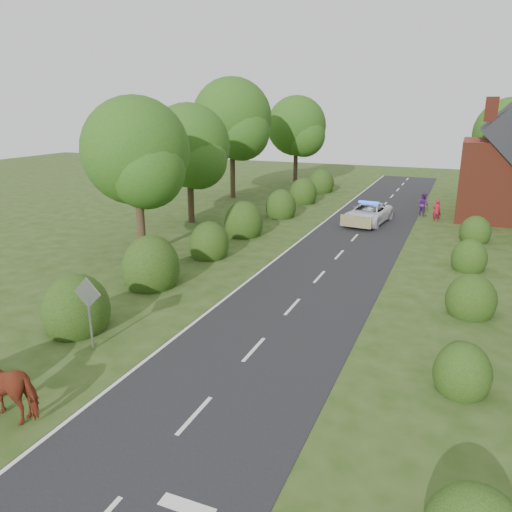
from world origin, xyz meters
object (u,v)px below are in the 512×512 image
at_px(road_sign, 88,303).
at_px(pedestrian_purple, 423,204).
at_px(cow, 13,387).
at_px(pedestrian_red, 437,211).
at_px(police_van, 368,214).

height_order(road_sign, pedestrian_purple, road_sign).
distance_m(cow, pedestrian_red, 29.80).
height_order(pedestrian_red, pedestrian_purple, pedestrian_purple).
relative_size(pedestrian_red, pedestrian_purple, 0.91).
bearing_deg(cow, road_sign, 178.36).
bearing_deg(cow, police_van, 159.94).
distance_m(road_sign, pedestrian_red, 26.50).
relative_size(road_sign, pedestrian_red, 1.65).
bearing_deg(road_sign, pedestrian_red, 69.46).
bearing_deg(pedestrian_purple, road_sign, 114.31).
relative_size(cow, police_van, 0.40).
bearing_deg(pedestrian_red, police_van, 14.76).
bearing_deg(cow, pedestrian_red, 152.55).
xyz_separation_m(road_sign, pedestrian_purple, (8.25, 26.52, -0.81)).
bearing_deg(road_sign, police_van, 77.40).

